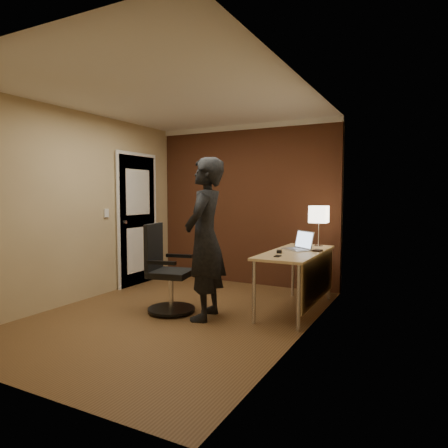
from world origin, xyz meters
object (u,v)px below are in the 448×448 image
(laptop, at_px, (300,245))
(person, at_px, (205,239))
(office_chair, at_px, (166,274))
(mouse, at_px, (279,252))
(desk, at_px, (302,262))
(phone, at_px, (278,256))
(wallet, at_px, (318,250))
(desk_lamp, at_px, (319,215))

(laptop, xyz_separation_m, person, (-0.84, -0.90, 0.12))
(office_chair, bearing_deg, person, 1.44)
(office_chair, height_order, person, person)
(mouse, relative_size, office_chair, 0.10)
(desk, distance_m, phone, 0.52)
(person, bearing_deg, desk, 118.30)
(desk, bearing_deg, wallet, 33.45)
(laptop, relative_size, person, 0.23)
(desk_lamp, bearing_deg, mouse, -108.36)
(phone, relative_size, office_chair, 0.11)
(mouse, distance_m, wallet, 0.50)
(mouse, bearing_deg, wallet, 22.91)
(desk_lamp, height_order, phone, desk_lamp)
(mouse, relative_size, phone, 0.87)
(wallet, bearing_deg, phone, -116.22)
(laptop, height_order, mouse, laptop)
(person, bearing_deg, laptop, 125.24)
(laptop, distance_m, wallet, 0.23)
(desk, xyz_separation_m, laptop, (-0.06, 0.14, 0.19))
(person, bearing_deg, phone, 97.56)
(laptop, bearing_deg, desk, -66.15)
(laptop, relative_size, office_chair, 0.40)
(person, bearing_deg, wallet, 117.37)
(laptop, relative_size, phone, 3.65)
(office_chair, bearing_deg, desk, 28.18)
(desk, relative_size, laptop, 3.58)
(phone, relative_size, person, 0.06)
(desk, relative_size, wallet, 13.64)
(desk_lamp, xyz_separation_m, person, (-0.96, -1.32, -0.23))
(person, bearing_deg, mouse, 115.46)
(desk_lamp, relative_size, mouse, 5.35)
(laptop, relative_size, wallet, 3.81)
(desk_lamp, height_order, wallet, desk_lamp)
(mouse, xyz_separation_m, office_chair, (-1.23, -0.54, -0.29))
(desk_lamp, bearing_deg, wallet, -76.84)
(laptop, bearing_deg, office_chair, -146.46)
(desk, relative_size, desk_lamp, 2.80)
(desk_lamp, xyz_separation_m, office_chair, (-1.49, -1.33, -0.69))
(phone, height_order, wallet, wallet)
(office_chair, bearing_deg, laptop, 33.54)
(mouse, distance_m, office_chair, 1.38)
(wallet, relative_size, person, 0.06)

